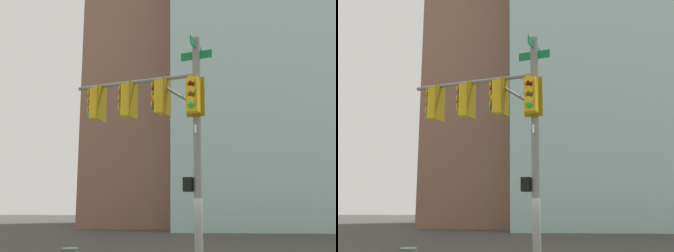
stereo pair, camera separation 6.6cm
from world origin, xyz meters
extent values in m
cylinder|color=slate|center=(0.18, 0.08, 3.61)|extent=(0.23, 0.23, 7.22)
cylinder|color=slate|center=(-0.42, -1.85, 6.07)|extent=(1.31, 3.88, 0.12)
cylinder|color=slate|center=(-0.04, -0.62, 5.62)|extent=(0.39, 1.02, 0.75)
cube|color=#0F6B33|center=(0.18, 0.08, 6.97)|extent=(1.05, 0.36, 0.24)
cube|color=#0F6B33|center=(0.18, 0.08, 6.67)|extent=(0.31, 0.92, 0.24)
cube|color=white|center=(0.18, 0.08, 4.43)|extent=(0.44, 0.16, 0.24)
cube|color=gold|center=(-0.15, -0.99, 5.51)|extent=(0.43, 0.43, 1.00)
cube|color=#7D640C|center=(-0.10, -0.81, 5.51)|extent=(0.53, 0.20, 1.16)
sphere|color=#470A07|center=(-0.21, -1.19, 5.81)|extent=(0.20, 0.20, 0.20)
cylinder|color=gold|center=(-0.23, -1.25, 5.90)|extent=(0.23, 0.11, 0.23)
sphere|color=#F29E0C|center=(-0.21, -1.19, 5.51)|extent=(0.20, 0.20, 0.20)
cylinder|color=gold|center=(-0.23, -1.25, 5.60)|extent=(0.23, 0.11, 0.23)
sphere|color=#0A3819|center=(-0.21, -1.19, 5.21)|extent=(0.20, 0.20, 0.20)
cylinder|color=gold|center=(-0.23, -1.25, 5.30)|extent=(0.23, 0.11, 0.23)
cube|color=gold|center=(-0.49, -2.06, 5.51)|extent=(0.43, 0.43, 1.00)
cube|color=#7D640C|center=(-0.43, -1.88, 5.51)|extent=(0.53, 0.20, 1.16)
sphere|color=#470A07|center=(-0.55, -2.26, 5.81)|extent=(0.20, 0.20, 0.20)
cylinder|color=gold|center=(-0.57, -2.32, 5.90)|extent=(0.23, 0.11, 0.23)
sphere|color=#4C330A|center=(-0.55, -2.26, 5.51)|extent=(0.20, 0.20, 0.20)
cylinder|color=gold|center=(-0.57, -2.32, 5.60)|extent=(0.23, 0.11, 0.23)
sphere|color=green|center=(-0.55, -2.26, 5.21)|extent=(0.20, 0.20, 0.20)
cylinder|color=gold|center=(-0.57, -2.32, 5.30)|extent=(0.23, 0.11, 0.23)
cube|color=gold|center=(-0.82, -3.13, 5.51)|extent=(0.43, 0.43, 1.00)
cube|color=#7D640C|center=(-0.76, -2.95, 5.51)|extent=(0.53, 0.20, 1.16)
sphere|color=#470A07|center=(-0.88, -3.32, 5.81)|extent=(0.20, 0.20, 0.20)
cylinder|color=gold|center=(-0.90, -3.39, 5.90)|extent=(0.23, 0.11, 0.23)
sphere|color=#4C330A|center=(-0.88, -3.32, 5.51)|extent=(0.20, 0.20, 0.20)
cylinder|color=gold|center=(-0.90, -3.39, 5.60)|extent=(0.23, 0.11, 0.23)
sphere|color=green|center=(-0.88, -3.32, 5.21)|extent=(0.20, 0.20, 0.20)
cylinder|color=gold|center=(-0.90, -3.39, 5.30)|extent=(0.23, 0.11, 0.23)
cube|color=gold|center=(0.48, -0.02, 5.37)|extent=(0.43, 0.43, 1.00)
cube|color=#7D640C|center=(0.30, 0.04, 5.37)|extent=(0.20, 0.53, 1.16)
sphere|color=#470A07|center=(0.68, -0.08, 5.67)|extent=(0.20, 0.20, 0.20)
cylinder|color=gold|center=(0.74, -0.10, 5.76)|extent=(0.11, 0.23, 0.23)
sphere|color=#4C330A|center=(0.68, -0.08, 5.37)|extent=(0.20, 0.20, 0.20)
cylinder|color=gold|center=(0.74, -0.10, 5.46)|extent=(0.11, 0.23, 0.23)
sphere|color=green|center=(0.68, -0.08, 5.07)|extent=(0.20, 0.20, 0.20)
cylinder|color=gold|center=(0.74, -0.10, 5.16)|extent=(0.11, 0.23, 0.23)
cube|color=black|center=(0.10, -0.18, 2.88)|extent=(0.42, 0.35, 0.40)
cube|color=#EA5914|center=(0.06, -0.31, 2.88)|extent=(0.25, 0.09, 0.28)
cube|color=brown|center=(-46.60, 6.97, 26.12)|extent=(26.36, 14.83, 52.24)
cube|color=#845B47|center=(-40.85, -4.50, 24.84)|extent=(21.37, 15.58, 49.68)
camera|label=1|loc=(11.74, 0.04, 2.27)|focal=43.88mm
camera|label=2|loc=(11.74, 0.10, 2.27)|focal=43.88mm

